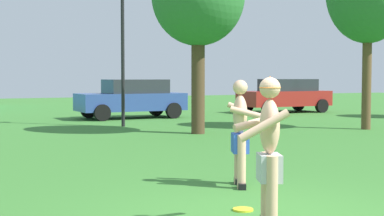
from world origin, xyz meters
name	(u,v)px	position (x,y,z in m)	size (l,w,h in m)	color
player_with_cap	(269,146)	(-0.19, -0.27, 0.93)	(0.74, 0.65, 1.70)	black
player_in_blue	(240,130)	(0.78, 1.99, 0.87)	(0.69, 0.85, 1.65)	black
frisbee	(243,209)	(0.01, 0.61, 0.01)	(0.26, 0.26, 0.03)	yellow
car_blue_mid_lot	(132,98)	(4.06, 16.29, 0.82)	(4.34, 2.10, 1.58)	#2D478C
car_red_far_end	(285,95)	(11.84, 16.66, 0.82)	(4.33, 2.08, 1.58)	maroon
lamp_post	(123,29)	(2.50, 12.75, 3.30)	(0.60, 0.24, 5.33)	black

